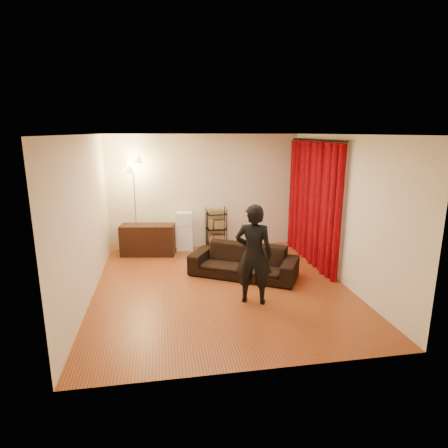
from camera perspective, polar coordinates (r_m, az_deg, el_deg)
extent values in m
plane|color=#9A4B26|center=(6.91, -0.41, -9.52)|extent=(5.00, 5.00, 0.00)
plane|color=white|center=(6.34, -0.45, 13.48)|extent=(5.00, 5.00, 0.00)
plane|color=#F3E8C7|center=(8.93, -2.99, 4.87)|extent=(5.00, 0.00, 5.00)
plane|color=#F3E8C7|center=(4.13, 5.11, -5.87)|extent=(5.00, 0.00, 5.00)
plane|color=#F3E8C7|center=(6.53, -20.31, 0.69)|extent=(0.00, 5.00, 5.00)
plane|color=#F3E8C7|center=(7.19, 17.57, 2.05)|extent=(0.00, 5.00, 5.00)
cylinder|color=black|center=(8.03, 13.89, 12.31)|extent=(0.04, 2.65, 0.04)
imported|color=black|center=(7.30, 2.98, -5.70)|extent=(2.18, 1.71, 0.60)
imported|color=black|center=(6.05, 4.53, -4.62)|extent=(0.70, 0.58, 1.66)
cube|color=black|center=(8.70, -11.51, -2.37)|extent=(1.26, 0.64, 0.70)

